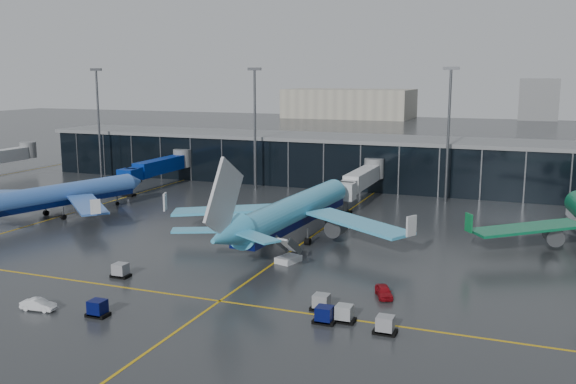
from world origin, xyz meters
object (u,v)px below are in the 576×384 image
(airliner_arkefly, at_px, (62,182))
(baggage_carts, at_px, (259,305))
(service_van_white, at_px, (39,305))
(airliner_klm_near, at_px, (295,193))
(mobile_airstair, at_px, (288,257))
(service_van_red, at_px, (384,291))

(airliner_arkefly, bearing_deg, baggage_carts, -14.33)
(airliner_arkefly, distance_m, service_van_white, 47.58)
(airliner_klm_near, height_order, baggage_carts, airliner_klm_near)
(airliner_klm_near, relative_size, mobile_airstair, 12.19)
(airliner_arkefly, relative_size, airliner_klm_near, 0.85)
(airliner_arkefly, relative_size, service_van_white, 10.27)
(airliner_klm_near, distance_m, service_van_white, 40.12)
(service_van_red, bearing_deg, service_van_white, -176.47)
(airliner_arkefly, relative_size, baggage_carts, 1.07)
(airliner_arkefly, distance_m, mobile_airstair, 48.28)
(service_van_red, height_order, service_van_white, service_van_red)
(airliner_klm_near, bearing_deg, airliner_arkefly, -177.55)
(service_van_red, bearing_deg, baggage_carts, -164.12)
(airliner_arkefly, height_order, airliner_klm_near, airliner_klm_near)
(mobile_airstair, distance_m, service_van_white, 31.11)
(baggage_carts, relative_size, mobile_airstair, 9.70)
(service_van_red, distance_m, service_van_white, 36.56)
(mobile_airstair, bearing_deg, service_van_red, -14.31)
(baggage_carts, bearing_deg, mobile_airstair, 101.86)
(mobile_airstair, relative_size, service_van_red, 0.96)
(airliner_arkefly, relative_size, service_van_red, 9.98)
(airliner_klm_near, bearing_deg, service_van_red, -44.53)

